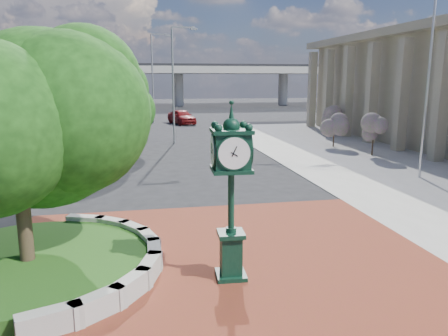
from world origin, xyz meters
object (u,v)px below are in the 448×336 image
street_lamp_near (176,76)px  street_lamp_far (154,71)px  post_clock (231,186)px  parked_car (182,117)px  flagpole_b (429,72)px

street_lamp_near → street_lamp_far: size_ratio=0.89×
post_clock → parked_car: size_ratio=0.92×
parked_car → flagpole_b: size_ratio=0.47×
parked_car → street_lamp_near: size_ratio=0.54×
post_clock → street_lamp_far: (-0.35, 40.76, 3.38)m
parked_car → flagpole_b: (9.30, -29.27, 4.42)m
street_lamp_near → post_clock: bearing=-91.6°
parked_car → street_lamp_near: street_lamp_near is taller
street_lamp_near → street_lamp_far: 16.64m
post_clock → street_lamp_far: size_ratio=0.44×
post_clock → street_lamp_near: (0.67, 24.16, 2.75)m
post_clock → parked_car: (2.41, 38.61, -1.59)m
post_clock → street_lamp_far: street_lamp_far is taller
post_clock → flagpole_b: size_ratio=0.43×
parked_car → street_lamp_near: 15.19m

